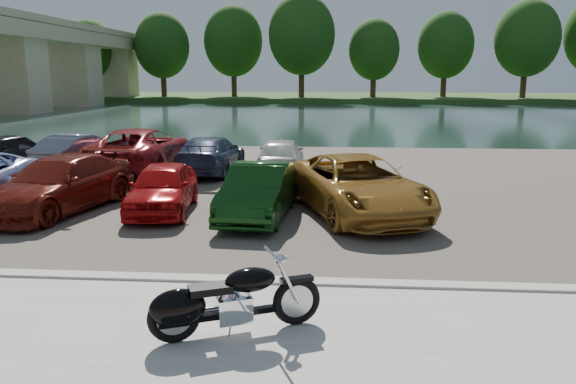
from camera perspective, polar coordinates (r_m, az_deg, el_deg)
name	(u,v)px	position (r m, az deg, el deg)	size (l,w,h in m)	color
ground	(265,344)	(7.61, -2.39, -15.16)	(200.00, 200.00, 0.00)	#595447
promenade	(254,381)	(6.71, -3.45, -18.65)	(60.00, 6.00, 0.10)	#A19E97
kerb	(279,283)	(9.40, -0.94, -9.25)	(60.00, 0.30, 0.14)	#A19E97
parking_lot	(305,183)	(18.07, 1.72, 0.92)	(60.00, 18.00, 0.04)	#474039
river	(322,117)	(46.86, 3.43, 7.65)	(120.00, 40.00, 0.00)	#182B27
far_bank	(326,97)	(78.79, 3.87, 9.57)	(120.00, 24.00, 0.60)	#1F4217
far_trees	(361,41)	(72.71, 7.45, 14.98)	(70.25, 10.68, 12.52)	#352813
motorcycle	(221,302)	(7.46, -6.85, -11.05)	(2.21, 1.15, 1.05)	black
car_3	(59,184)	(15.33, -22.22, 0.73)	(1.92, 4.72, 1.37)	#64170E
car_4	(163,188)	(14.46, -12.63, 0.44)	(1.46, 3.64, 1.24)	#A90B0D
car_5	(259,191)	(13.54, -2.98, 0.06)	(1.37, 3.92, 1.29)	#0E340F
car_6	(357,186)	(13.94, 7.05, 0.65)	(2.40, 5.20, 1.45)	#A06D25
car_8	(12,151)	(23.08, -26.26, 3.80)	(1.55, 3.86, 1.32)	black
car_9	(79,151)	(21.93, -20.47, 3.89)	(1.37, 3.93, 1.30)	slate
car_10	(141,149)	(20.82, -14.73, 4.20)	(2.56, 5.55, 1.54)	maroon
car_11	(210,155)	(19.91, -7.89, 3.78)	(1.81, 4.45, 1.29)	#27314C
car_12	(281,156)	(19.47, -0.75, 3.71)	(1.53, 3.81, 1.30)	silver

